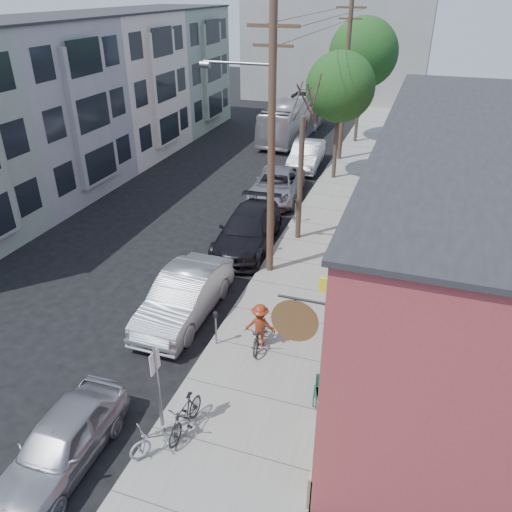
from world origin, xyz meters
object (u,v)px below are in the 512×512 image
(patron_green, at_px, (335,350))
(sign_post, at_px, (158,384))
(car_1, at_px, (184,296))
(car_3, at_px, (276,185))
(car_2, at_px, (248,230))
(tree_bare, at_px, (300,180))
(tree_leafy_mid, at_px, (340,87))
(car_4, at_px, (307,155))
(parking_meter_far, at_px, (295,207))
(patron_grey, at_px, (338,322))
(parked_bike_a, at_px, (185,416))
(car_0, at_px, (62,442))
(parking_meter_near, at_px, (216,323))
(bus, at_px, (294,118))
(tree_leafy_far, at_px, (363,53))
(patio_chair_a, at_px, (325,394))
(parked_bike_b, at_px, (161,435))
(cyclist, at_px, (260,325))
(utility_pole_near, at_px, (270,144))
(patio_chair_b, at_px, (322,392))

(patron_green, bearing_deg, sign_post, -65.05)
(car_1, bearing_deg, car_3, 90.93)
(sign_post, distance_m, car_2, 11.20)
(tree_bare, height_order, car_2, tree_bare)
(tree_leafy_mid, xyz_separation_m, car_4, (-2.14, 1.77, -4.63))
(parking_meter_far, distance_m, patron_grey, 9.48)
(patron_green, bearing_deg, parked_bike_a, -62.68)
(car_0, bearing_deg, tree_leafy_mid, 82.45)
(sign_post, relative_size, parking_meter_far, 2.26)
(parking_meter_near, xyz_separation_m, bus, (-4.29, 25.98, 0.47))
(parking_meter_far, bearing_deg, sign_post, -89.59)
(tree_leafy_far, relative_size, patio_chair_a, 9.78)
(parking_meter_near, xyz_separation_m, tree_leafy_mid, (0.55, 17.21, 4.48))
(sign_post, height_order, parking_meter_far, sign_post)
(patio_chair_a, distance_m, parked_bike_b, 4.54)
(patio_chair_a, bearing_deg, car_3, 95.77)
(parked_bike_a, bearing_deg, tree_leafy_mid, 93.58)
(tree_leafy_far, relative_size, car_4, 1.71)
(parking_meter_far, height_order, cyclist, cyclist)
(utility_pole_near, bearing_deg, sign_post, -90.25)
(patron_green, distance_m, car_1, 5.80)
(car_4, bearing_deg, cyclist, -84.54)
(sign_post, distance_m, parking_meter_near, 3.96)
(patron_green, height_order, car_3, patron_green)
(parking_meter_near, distance_m, tree_leafy_far, 26.33)
(parking_meter_far, distance_m, tree_bare, 2.54)
(patio_chair_b, xyz_separation_m, parked_bike_a, (-3.18, -2.07, 0.08))
(tree_leafy_far, height_order, parked_bike_a, tree_leafy_far)
(patio_chair_a, height_order, car_2, car_2)
(car_0, bearing_deg, sign_post, 36.60)
(parking_meter_near, bearing_deg, car_3, 98.24)
(tree_leafy_far, bearing_deg, patron_green, -82.68)
(parking_meter_far, height_order, utility_pole_near, utility_pole_near)
(parking_meter_far, height_order, tree_leafy_far, tree_leafy_far)
(sign_post, distance_m, car_3, 17.26)
(patio_chair_b, xyz_separation_m, car_2, (-5.28, 8.71, 0.23))
(parking_meter_far, xyz_separation_m, bus, (-4.29, 15.95, 0.47))
(parked_bike_a, relative_size, parked_bike_b, 1.01)
(sign_post, height_order, bus, sign_post)
(car_3, xyz_separation_m, bus, (-2.38, 12.74, 0.70))
(parked_bike_a, relative_size, car_0, 0.42)
(cyclist, bearing_deg, parked_bike_b, 68.62)
(patio_chair_a, distance_m, parked_bike_a, 3.85)
(car_3, distance_m, car_4, 5.76)
(tree_leafy_mid, xyz_separation_m, patio_chair_a, (3.36, -18.79, -4.87))
(patio_chair_a, bearing_deg, patron_green, 75.47)
(patron_grey, relative_size, bus, 0.16)
(parking_meter_far, relative_size, tree_leafy_far, 0.14)
(parking_meter_near, xyz_separation_m, parking_meter_far, (0.00, 10.02, 0.00))
(tree_leafy_mid, height_order, car_2, tree_leafy_mid)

